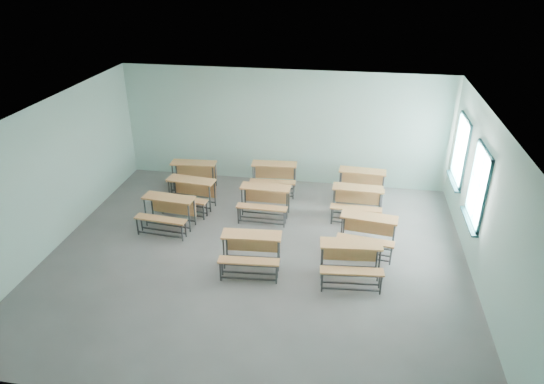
{
  "coord_description": "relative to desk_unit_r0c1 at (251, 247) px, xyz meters",
  "views": [
    {
      "loc": [
        1.81,
        -8.62,
        5.97
      ],
      "look_at": [
        0.15,
        1.2,
        1.0
      ],
      "focal_mm": 32.0,
      "sensor_mm": 36.0,
      "label": 1
    }
  ],
  "objects": [
    {
      "name": "desk_unit_r2c1",
      "position": [
        -0.13,
        2.25,
        0.0
      ],
      "size": [
        1.24,
        0.84,
        0.77
      ],
      "rotation": [
        0.0,
        0.0,
        -0.01
      ],
      "color": "#C98448",
      "rests_on": "ground"
    },
    {
      "name": "desk_unit_r3c2",
      "position": [
        2.23,
        3.65,
        0.0
      ],
      "size": [
        1.28,
        0.9,
        0.77
      ],
      "rotation": [
        0.0,
        0.0,
        -0.06
      ],
      "color": "#C98448",
      "rests_on": "ground"
    },
    {
      "name": "desk_unit_r3c0",
      "position": [
        -2.34,
        3.42,
        0.0
      ],
      "size": [
        1.27,
        0.89,
        0.77
      ],
      "rotation": [
        0.0,
        0.0,
        0.06
      ],
      "color": "#C98448",
      "rests_on": "ground"
    },
    {
      "name": "desk_unit_r2c0",
      "position": [
        -2.08,
        2.34,
        0.0
      ],
      "size": [
        1.32,
        0.96,
        0.77
      ],
      "rotation": [
        0.0,
        0.0,
        -0.12
      ],
      "color": "#C98448",
      "rests_on": "ground"
    },
    {
      "name": "room",
      "position": [
        0.09,
        0.46,
        1.08
      ],
      "size": [
        9.04,
        8.04,
        3.24
      ],
      "color": "slate",
      "rests_on": "ground"
    },
    {
      "name": "desk_unit_r2c2",
      "position": [
        2.12,
        2.59,
        0.0
      ],
      "size": [
        1.25,
        0.86,
        0.77
      ],
      "rotation": [
        0.0,
        0.0,
        -0.03
      ],
      "color": "#C98448",
      "rests_on": "ground"
    },
    {
      "name": "desk_unit_r1c0",
      "position": [
        -2.29,
        1.3,
        0.0
      ],
      "size": [
        1.3,
        0.94,
        0.77
      ],
      "rotation": [
        0.0,
        0.0,
        -0.09
      ],
      "color": "#C98448",
      "rests_on": "ground"
    },
    {
      "name": "desk_unit_r1c2",
      "position": [
        2.37,
        1.16,
        0.0
      ],
      "size": [
        1.33,
        0.98,
        0.77
      ],
      "rotation": [
        0.0,
        0.0,
        -0.13
      ],
      "color": "#C98448",
      "rests_on": "ground"
    },
    {
      "name": "desk_unit_r0c1",
      "position": [
        0.0,
        0.0,
        0.0
      ],
      "size": [
        1.29,
        0.91,
        0.77
      ],
      "rotation": [
        0.0,
        0.0,
        0.08
      ],
      "color": "#C98448",
      "rests_on": "ground"
    },
    {
      "name": "desk_unit_r3c1",
      "position": [
        -0.14,
        3.72,
        0.0
      ],
      "size": [
        1.28,
        0.91,
        0.77
      ],
      "rotation": [
        0.0,
        0.0,
        0.07
      ],
      "color": "#C98448",
      "rests_on": "ground"
    },
    {
      "name": "desk_unit_r0c2",
      "position": [
        2.03,
        -0.01,
        0.0
      ],
      "size": [
        1.3,
        0.93,
        0.77
      ],
      "rotation": [
        0.0,
        0.0,
        0.09
      ],
      "color": "#C98448",
      "rests_on": "ground"
    }
  ]
}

